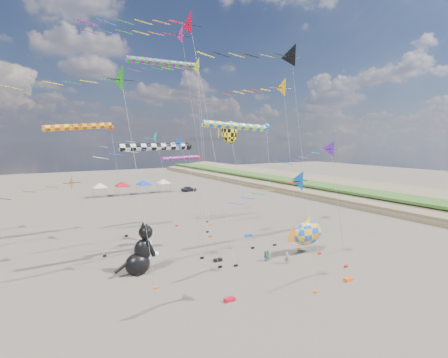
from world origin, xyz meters
name	(u,v)px	position (x,y,z in m)	size (l,w,h in m)	color
ground	(311,292)	(0.00, 0.00, 0.00)	(260.00, 260.00, 0.00)	brown
delta_kite_0	(271,90)	(2.60, 9.31, 18.20)	(10.82, 2.20, 19.60)	yellow
delta_kite_1	(144,140)	(-5.93, 26.81, 12.92)	(10.94, 1.96, 14.26)	#10BBBA
delta_kite_2	(115,81)	(-14.25, 7.12, 17.51)	(9.98, 2.43, 18.99)	#1E8F14
delta_kite_3	(283,185)	(-3.67, -0.45, 9.49)	(9.00, 1.77, 10.75)	#0E61B7
delta_kite_4	(294,57)	(8.06, 12.08, 22.77)	(14.89, 3.10, 24.56)	black
delta_kite_5	(173,37)	(-2.15, 24.78, 26.77)	(16.51, 2.83, 28.46)	#D31E75
delta_kite_6	(196,26)	(-6.65, 8.28, 23.03)	(12.46, 2.52, 24.57)	red
delta_kite_7	(62,186)	(-17.44, 18.10, 8.23)	(9.21, 1.87, 9.51)	orange
delta_kite_8	(188,69)	(-2.63, 19.21, 21.54)	(10.39, 2.42, 23.03)	yellow
delta_kite_9	(323,152)	(3.51, 2.44, 11.80)	(8.34, 1.76, 13.04)	#57249B
delta_kite_10	(170,147)	(-9.20, 8.79, 12.28)	(11.29, 1.85, 13.59)	blue
windsock_0	(159,147)	(-8.98, 12.11, 12.20)	(8.69, 0.73, 12.63)	black
windsock_1	(239,127)	(0.24, 11.85, 14.39)	(9.98, 0.79, 14.84)	blue
windsock_2	(183,159)	(-0.17, 26.80, 10.16)	(7.45, 0.65, 10.56)	red
windsock_3	(166,64)	(-4.53, 21.40, 22.37)	(10.90, 0.85, 22.87)	green
windsock_4	(81,127)	(-14.27, 25.11, 14.46)	(9.54, 0.77, 14.91)	#DC4212
angelfish_kite	(229,134)	(0.27, 14.24, 13.67)	(3.74, 3.02, 15.10)	yellow
cat_inflatable	(140,248)	(-11.38, 11.48, 2.49)	(3.69, 1.84, 4.98)	black
fish_inflatable	(307,233)	(6.83, 7.76, 2.37)	(5.56, 2.12, 4.49)	blue
person_adult	(287,256)	(2.67, 6.26, 0.81)	(0.59, 0.39, 1.61)	gray
child_green	(268,256)	(1.50, 7.98, 0.57)	(0.55, 0.43, 1.14)	#217D4F
child_blue	(265,256)	(1.17, 8.06, 0.54)	(0.63, 0.26, 1.07)	navy
kite_bag_0	(248,235)	(4.93, 16.83, 0.15)	(0.90, 0.44, 0.30)	blue
kite_bag_1	(349,279)	(4.63, -0.08, 0.15)	(0.90, 0.44, 0.30)	#FF5715
kite_bag_2	(230,300)	(-6.96, 1.93, 0.15)	(0.90, 0.44, 0.30)	red
kite_bag_3	(218,260)	(-3.26, 10.52, 0.15)	(0.90, 0.44, 0.30)	black
tent_row	(133,181)	(1.50, 60.00, 3.15)	(19.20, 4.20, 3.80)	silver
parked_car	(189,189)	(14.90, 58.00, 0.66)	(1.56, 3.87, 1.32)	#26262D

